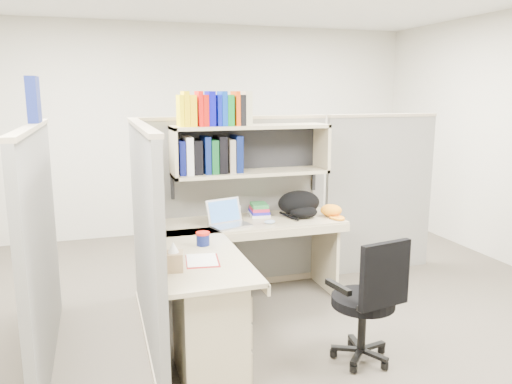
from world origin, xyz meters
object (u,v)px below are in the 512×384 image
object	(u,v)px
laptop	(230,213)
snack_canister	(203,238)
backpack	(301,204)
desk	(223,295)
task_chair	(366,319)

from	to	relation	value
laptop	snack_canister	xyz separation A→B (m)	(-0.33, -0.45, -0.06)
laptop	backpack	bearing A→B (deg)	-4.06
desk	snack_canister	world-z (taller)	snack_canister
desk	snack_canister	bearing A→B (deg)	107.17
laptop	snack_canister	bearing A→B (deg)	-141.21
laptop	snack_canister	world-z (taller)	laptop
laptop	snack_canister	distance (m)	0.56
laptop	task_chair	world-z (taller)	laptop
laptop	task_chair	distance (m)	1.43
desk	backpack	bearing A→B (deg)	42.21
task_chair	laptop	bearing A→B (deg)	119.10
desk	backpack	distance (m)	1.34
backpack	desk	bearing A→B (deg)	-130.54
desk	task_chair	xyz separation A→B (m)	(0.89, -0.44, -0.12)
snack_canister	task_chair	distance (m)	1.29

